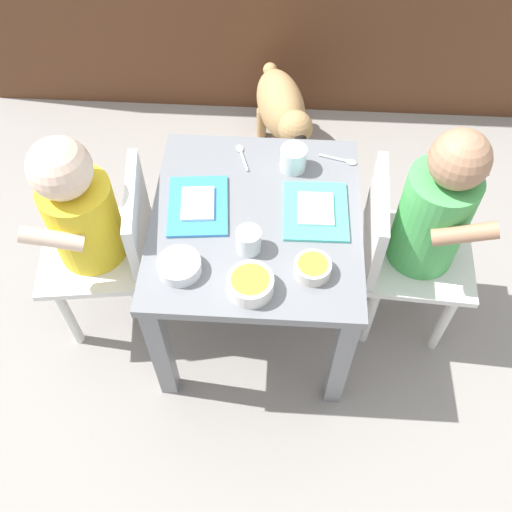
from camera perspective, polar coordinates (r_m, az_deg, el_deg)
The scene contains 14 objects.
ground_plane at distance 1.74m, azimuth -0.00°, elevation -5.65°, with size 7.00×7.00×0.00m, color gray.
dining_table at distance 1.44m, azimuth -0.00°, elevation 1.70°, with size 0.50×0.55×0.45m.
seated_child_left at distance 1.46m, azimuth -16.39°, elevation 3.65°, with size 0.31×0.31×0.67m.
seated_child_right at distance 1.45m, azimuth 16.64°, elevation 3.56°, with size 0.30×0.30×0.71m.
dog at distance 2.04m, azimuth 2.63°, elevation 14.29°, with size 0.24×0.40×0.31m.
food_tray_left at distance 1.40m, azimuth -5.76°, elevation 5.03°, with size 0.16×0.20×0.02m.
food_tray_right at distance 1.39m, azimuth 5.92°, elevation 4.51°, with size 0.16×0.19×0.02m.
water_cup_left at distance 1.47m, azimuth 3.71°, elevation 9.50°, with size 0.07×0.07×0.06m.
water_cup_right at distance 1.30m, azimuth -0.74°, elevation 1.45°, with size 0.06×0.06×0.06m.
veggie_bowl_far at distance 1.27m, azimuth 5.62°, elevation -1.16°, with size 0.08×0.08×0.03m.
cereal_bowl_right_side at distance 1.28m, azimuth -7.59°, elevation -0.97°, with size 0.10×0.10×0.03m.
veggie_bowl_near at distance 1.23m, azimuth -0.68°, elevation -2.79°, with size 0.10×0.10×0.04m.
spoon_by_left_tray at distance 1.51m, azimuth -1.39°, elevation 9.97°, with size 0.04×0.10×0.01m.
spoon_by_right_tray at distance 1.51m, azimuth 8.50°, elevation 9.38°, with size 0.10×0.04×0.01m.
Camera 1 is at (0.05, -0.88, 1.51)m, focal length 40.42 mm.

